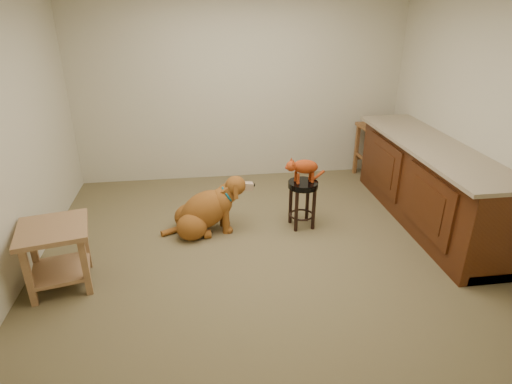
{
  "coord_description": "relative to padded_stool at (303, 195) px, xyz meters",
  "views": [
    {
      "loc": [
        -0.6,
        -3.83,
        2.38
      ],
      "look_at": [
        -0.01,
        0.39,
        0.45
      ],
      "focal_mm": 30.0,
      "sensor_mm": 36.0,
      "label": 1
    }
  ],
  "objects": [
    {
      "name": "padded_stool",
      "position": [
        0.0,
        0.0,
        0.0
      ],
      "size": [
        0.33,
        0.33,
        0.54
      ],
      "rotation": [
        0.0,
        0.0,
        0.11
      ],
      "color": "black",
      "rests_on": "ground"
    },
    {
      "name": "tabby_kitten",
      "position": [
        -0.01,
        -0.0,
        0.33
      ],
      "size": [
        0.49,
        0.22,
        0.31
      ],
      "rotation": [
        0.0,
        0.0,
        0.11
      ],
      "color": "#92300E",
      "rests_on": "padded_stool"
    },
    {
      "name": "room_shell",
      "position": [
        -0.51,
        -0.38,
        1.29
      ],
      "size": [
        4.54,
        4.04,
        2.62
      ],
      "color": "#C0BA9B",
      "rests_on": "ground"
    },
    {
      "name": "cabinet_run",
      "position": [
        1.44,
        -0.08,
        0.05
      ],
      "size": [
        0.7,
        2.56,
        0.94
      ],
      "color": "#4A220D",
      "rests_on": "ground"
    },
    {
      "name": "wood_stool",
      "position": [
        1.34,
        1.32,
        0.02
      ],
      "size": [
        0.44,
        0.44,
        0.77
      ],
      "rotation": [
        0.0,
        0.0,
        0.07
      ],
      "color": "brown",
      "rests_on": "ground"
    },
    {
      "name": "golden_retriever",
      "position": [
        -1.08,
        0.02,
        -0.13
      ],
      "size": [
        1.06,
        0.55,
        0.67
      ],
      "rotation": [
        0.0,
        0.0,
        0.11
      ],
      "color": "brown",
      "rests_on": "ground"
    },
    {
      "name": "floor",
      "position": [
        -0.51,
        -0.38,
        -0.39
      ],
      "size": [
        4.5,
        4.0,
        0.01
      ],
      "primitive_type": "cube",
      "color": "brown",
      "rests_on": "ground"
    },
    {
      "name": "side_table",
      "position": [
        -2.4,
        -0.79,
        0.01
      ],
      "size": [
        0.68,
        0.68,
        0.6
      ],
      "rotation": [
        0.0,
        0.0,
        0.22
      ],
      "color": "olive",
      "rests_on": "ground"
    }
  ]
}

